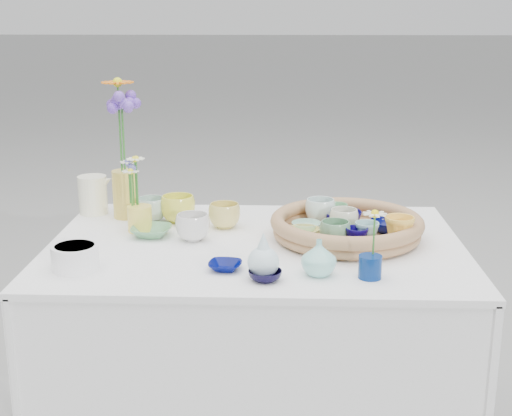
{
  "coord_description": "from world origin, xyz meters",
  "views": [
    {
      "loc": [
        0.08,
        -2.07,
        1.46
      ],
      "look_at": [
        0.0,
        0.02,
        0.87
      ],
      "focal_mm": 50.0,
      "sensor_mm": 36.0,
      "label": 1
    }
  ],
  "objects": [
    {
      "name": "tray_ceramic_8",
      "position": [
        0.41,
        0.23,
        0.8
      ],
      "size": [
        0.1,
        0.1,
        0.03
      ],
      "primitive_type": "imported",
      "rotation": [
        0.0,
        0.0,
        0.24
      ],
      "color": "#9ACCFF",
      "rests_on": "wicker_tray"
    },
    {
      "name": "tall_vase_yellow",
      "position": [
        -0.45,
        0.26,
        0.85
      ],
      "size": [
        0.09,
        0.09,
        0.16
      ],
      "primitive_type": "cylinder",
      "rotation": [
        0.0,
        0.0,
        -0.05
      ],
      "color": "#E3C44B",
      "rests_on": "display_table"
    },
    {
      "name": "tray_ceramic_7",
      "position": [
        0.27,
        0.08,
        0.82
      ],
      "size": [
        0.12,
        0.12,
        0.07
      ],
      "primitive_type": "imported",
      "rotation": [
        0.0,
        0.0,
        0.41
      ],
      "color": "silver",
      "rests_on": "wicker_tray"
    },
    {
      "name": "gerbera",
      "position": [
        -0.46,
        0.25,
        1.08
      ],
      "size": [
        0.16,
        0.16,
        0.32
      ],
      "primitive_type": null,
      "rotation": [
        0.0,
        0.0,
        0.41
      ],
      "color": "orange",
      "rests_on": "tall_vase_yellow"
    },
    {
      "name": "fluted_bowl",
      "position": [
        -0.49,
        -0.24,
        0.8
      ],
      "size": [
        0.16,
        0.16,
        0.07
      ],
      "primitive_type": null,
      "rotation": [
        0.0,
        0.0,
        -0.25
      ],
      "color": "white",
      "rests_on": "display_table"
    },
    {
      "name": "loose_ceramic_3",
      "position": [
        -0.2,
        0.02,
        0.81
      ],
      "size": [
        0.12,
        0.12,
        0.08
      ],
      "primitive_type": "imported",
      "rotation": [
        0.0,
        0.0,
        0.11
      ],
      "color": "silver",
      "rests_on": "display_table"
    },
    {
      "name": "tray_ceramic_1",
      "position": [
        0.41,
        0.07,
        0.8
      ],
      "size": [
        0.12,
        0.12,
        0.04
      ],
      "primitive_type": "imported",
      "rotation": [
        0.0,
        0.0,
        -0.03
      ],
      "color": "#04094C",
      "rests_on": "wicker_tray"
    },
    {
      "name": "tray_ceramic_11",
      "position": [
        0.33,
        -0.05,
        0.82
      ],
      "size": [
        0.08,
        0.08,
        0.07
      ],
      "primitive_type": "imported",
      "rotation": [
        0.0,
        0.0,
        0.06
      ],
      "color": "#89BDB9",
      "rests_on": "wicker_tray"
    },
    {
      "name": "daisy_posy",
      "position": [
        -0.39,
        0.12,
        0.93
      ],
      "size": [
        0.11,
        0.11,
        0.17
      ],
      "primitive_type": null,
      "rotation": [
        0.0,
        0.0,
        -0.38
      ],
      "color": "white",
      "rests_on": "daisy_cup"
    },
    {
      "name": "bud_vase_paleblue",
      "position": [
        0.03,
        -0.29,
        0.83
      ],
      "size": [
        0.1,
        0.1,
        0.13
      ],
      "primitive_type": null,
      "rotation": [
        0.0,
        0.0,
        0.22
      ],
      "color": "silver",
      "rests_on": "display_table"
    },
    {
      "name": "wicker_tray",
      "position": [
        0.28,
        0.05,
        0.8
      ],
      "size": [
        0.47,
        0.47,
        0.08
      ],
      "primitive_type": null,
      "color": "#A16F46",
      "rests_on": "display_table"
    },
    {
      "name": "white_pitcher",
      "position": [
        -0.58,
        0.31,
        0.83
      ],
      "size": [
        0.16,
        0.13,
        0.13
      ],
      "primitive_type": null,
      "rotation": [
        0.0,
        0.0,
        0.2
      ],
      "color": "white",
      "rests_on": "display_table"
    },
    {
      "name": "single_daisy",
      "position": [
        0.32,
        -0.27,
        0.88
      ],
      "size": [
        0.09,
        0.09,
        0.13
      ],
      "primitive_type": null,
      "rotation": [
        0.0,
        0.0,
        -0.35
      ],
      "color": "white",
      "rests_on": "bud_vase_cobalt"
    },
    {
      "name": "tray_ceramic_10",
      "position": [
        0.15,
        0.0,
        0.8
      ],
      "size": [
        0.12,
        0.12,
        0.03
      ],
      "primitive_type": "imported",
      "rotation": [
        0.0,
        0.0,
        -0.38
      ],
      "color": "#DDD175",
      "rests_on": "wicker_tray"
    },
    {
      "name": "hydrangea",
      "position": [
        -0.45,
        0.25,
        1.04
      ],
      "size": [
        0.12,
        0.12,
        0.32
      ],
      "primitive_type": null,
      "rotation": [
        0.0,
        0.0,
        -0.43
      ],
      "color": "#663CB8",
      "rests_on": "tall_vase_yellow"
    },
    {
      "name": "loose_ceramic_0",
      "position": [
        -0.27,
        0.21,
        0.81
      ],
      "size": [
        0.13,
        0.13,
        0.09
      ],
      "primitive_type": "imported",
      "rotation": [
        0.0,
        0.0,
        0.15
      ],
      "color": "#E5E344",
      "rests_on": "display_table"
    },
    {
      "name": "tray_ceramic_4",
      "position": [
        0.24,
        -0.06,
        0.82
      ],
      "size": [
        0.09,
        0.09,
        0.07
      ],
      "primitive_type": "imported",
      "rotation": [
        0.0,
        0.0,
        0.0
      ],
      "color": "#63956E",
      "rests_on": "wicker_tray"
    },
    {
      "name": "loose_ceramic_1",
      "position": [
        -0.11,
        0.15,
        0.81
      ],
      "size": [
        0.13,
        0.13,
        0.08
      ],
      "primitive_type": "imported",
      "rotation": [
        0.0,
        0.0,
        -0.32
      ],
      "color": "#DBC864",
      "rests_on": "display_table"
    },
    {
      "name": "tray_ceramic_0",
      "position": [
        0.27,
        0.16,
        0.8
      ],
      "size": [
        0.14,
        0.14,
        0.04
      ],
      "primitive_type": "imported",
      "rotation": [
        0.0,
        0.0,
        -0.09
      ],
      "color": "#0F0A57",
      "rests_on": "wicker_tray"
    },
    {
      "name": "bud_vase_seafoam",
      "position": [
        0.18,
        -0.27,
        0.81
      ],
      "size": [
        0.12,
        0.12,
        0.1
      ],
      "primitive_type": "imported",
      "rotation": [
        0.0,
        0.0,
        0.35
      ],
      "color": "#8DD9CC",
      "rests_on": "display_table"
    },
    {
      "name": "tray_ceramic_12",
      "position": [
        0.26,
        0.17,
        0.81
      ],
      "size": [
        0.08,
        0.08,
        0.06
      ],
      "primitive_type": "imported",
      "rotation": [
        0.0,
        0.0,
        0.22
      ],
      "color": "#5B9D65",
      "rests_on": "wicker_tray"
    },
    {
      "name": "tray_ceramic_6",
      "position": [
        0.2,
        0.17,
        0.82
      ],
      "size": [
        0.12,
        0.12,
        0.08
      ],
      "primitive_type": "imported",
      "rotation": [
        0.0,
        0.0,
        -0.2
      ],
      "color": "white",
      "rests_on": "wicker_tray"
    },
    {
      "name": "loose_ceramic_6",
      "position": [
        0.04,
        -0.31,
        0.78
      ],
      "size": [
        0.11,
        0.11,
        0.03
      ],
      "primitive_type": "imported",
      "rotation": [
        0.0,
        0.0,
        0.36
      ],
      "color": "black",
      "rests_on": "display_table"
    },
    {
      "name": "loose_ceramic_5",
      "position": [
        -0.36,
        0.22,
        0.8
      ],
      "size": [
        0.13,
        0.13,
        0.08
      ],
      "primitive_type": "imported",
      "rotation": [
        0.0,
        0.0,
        0.29
      ],
      "color": "#AFCEC3",
      "rests_on": "display_table"
    },
    {
      "name": "tray_ceramic_2",
      "position": [
        0.43,
        -0.04,
        0.82
      ],
      "size": [
        0.11,
        0.11,
        0.08
      ],
      "primitive_type": "imported",
      "rotation": [
        0.0,
        0.0,
        0.27
      ],
      "color": "#FFC447",
      "rests_on": "wicker_tray"
    },
    {
      "name": "tray_ceramic_9",
      "position": [
        0.3,
        -0.09,
        0.81
      ],
      "size": [
        0.07,
        0.07,
        0.06
      ],
      "primitive_type": "imported",
      "rotation": [
        0.0,
        0.0,
        -0.0
      ],
      "color": "#080142",
      "rests_on": "wicker_tray"
    },
    {
      "name": "loose_ceramic_4",
      "position": [
        -0.08,
        -0.24,
        0.78
      ],
      "size": [
        0.1,
        0.1,
        0.02
      ],
      "primitive_type": "imported",
      "rotation": [
        0.0,
        0.0,
        -0.11
      ],
      "color": "#00064D",
      "rests_on": "display_table"
    },
    {
      "name": "bud_vase_cobalt",
      "position": [
        0.31,
        -0.28,
        0.8
      ],
      "size": [
        0.07,
        0.07,
        0.06
      ],
      "primitive_type": "cylinder",
      "rotation": [
        0.0,
        0.0,
        -0.1
      ],
      "color": "navy",
      "rests_on": "display_table"
    },
    {
      "name": "loose_ceramic_2",
      "position": [
        -0.33,
        0.05,
        0.78
      ],
      "size": [
        0.13,
        0.13,
        0.03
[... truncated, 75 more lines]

